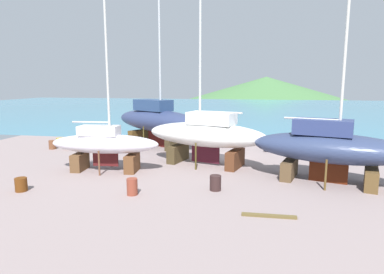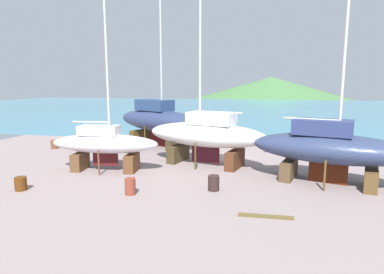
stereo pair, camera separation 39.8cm
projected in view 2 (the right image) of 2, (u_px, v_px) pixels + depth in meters
name	position (u px, v px, depth m)	size (l,w,h in m)	color
ground_plane	(212.00, 173.00, 22.34)	(48.33, 48.33, 0.00)	gray
sea_water	(247.00, 109.00, 77.74)	(171.77, 90.58, 0.01)	teal
headland_hill	(271.00, 94.00, 189.71)	(133.38, 133.38, 19.19)	#497844
sailboat_mid_port	(158.00, 120.00, 31.65)	(10.58, 7.90, 17.16)	#433721
sailboat_far_slipway	(206.00, 134.00, 24.41)	(9.84, 5.43, 16.95)	#443720
sailboat_small_center	(329.00, 147.00, 19.84)	(9.82, 5.56, 16.96)	brown
sailboat_large_starboard	(104.00, 144.00, 22.80)	(7.69, 2.77, 11.60)	brown
worker	(91.00, 142.00, 29.64)	(0.47, 0.49, 1.62)	#317B49
barrel_rust_mid	(21.00, 184.00, 18.79)	(0.66, 0.66, 0.77)	#5B2F0F
barrel_tipped_center	(271.00, 149.00, 29.11)	(0.66, 0.66, 0.93)	#33466E
barrel_rust_far	(214.00, 183.00, 18.76)	(0.65, 0.65, 0.87)	#32201E
barrel_tipped_right	(71.00, 144.00, 30.61)	(0.67, 0.67, 0.86)	brown
barrel_rust_near	(64.00, 140.00, 33.85)	(0.58, 0.58, 0.94)	olive
barrel_blue_faded	(130.00, 186.00, 18.06)	(0.59, 0.59, 0.92)	brown
barrel_tar_black	(54.00, 144.00, 30.75)	(0.66, 0.66, 0.81)	brown
timber_plank_near	(266.00, 216.00, 15.02)	(2.49, 0.23, 0.11)	brown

